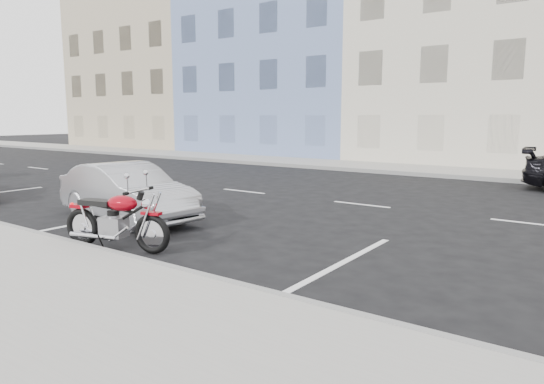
{
  "coord_description": "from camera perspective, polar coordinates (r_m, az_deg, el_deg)",
  "views": [
    {
      "loc": [
        3.4,
        -11.68,
        2.29
      ],
      "look_at": [
        -2.2,
        -3.82,
        0.8
      ],
      "focal_mm": 32.0,
      "sensor_mm": 36.0,
      "label": 1
    }
  ],
  "objects": [
    {
      "name": "motorcycle",
      "position": [
        8.39,
        -13.8,
        -3.83
      ],
      "size": [
        2.13,
        0.87,
        1.09
      ],
      "rotation": [
        0.0,
        0.0,
        0.25
      ],
      "color": "black",
      "rests_on": "ground"
    },
    {
      "name": "curb_far",
      "position": [
        20.6,
        11.18,
        2.46
      ],
      "size": [
        80.0,
        0.12,
        0.16
      ],
      "primitive_type": "cube",
      "color": "gray",
      "rests_on": "ground"
    },
    {
      "name": "sidewalk_far",
      "position": [
        22.15,
        13.0,
        2.82
      ],
      "size": [
        80.0,
        3.4,
        0.15
      ],
      "primitive_type": "cube",
      "color": "gray",
      "rests_on": "ground"
    },
    {
      "name": "curb_near",
      "position": [
        9.86,
        -24.83,
        -5.0
      ],
      "size": [
        80.0,
        0.12,
        0.16
      ],
      "primitive_type": "cube",
      "color": "gray",
      "rests_on": "ground"
    },
    {
      "name": "bldg_far_west",
      "position": [
        40.75,
        -11.26,
        13.85
      ],
      "size": [
        12.0,
        12.0,
        12.0
      ],
      "primitive_type": "cube",
      "color": "tan",
      "rests_on": "ground"
    },
    {
      "name": "sedan_silver",
      "position": [
        11.3,
        -16.71,
        -0.0
      ],
      "size": [
        4.02,
        1.84,
        1.28
      ],
      "primitive_type": "imported",
      "rotation": [
        0.0,
        0.0,
        1.44
      ],
      "color": "#9E9FA5",
      "rests_on": "ground"
    },
    {
      "name": "ground",
      "position": [
        12.38,
        18.9,
        -2.36
      ],
      "size": [
        120.0,
        120.0,
        0.0
      ],
      "primitive_type": "plane",
      "color": "black",
      "rests_on": "ground"
    },
    {
      "name": "bldg_cream",
      "position": [
        28.71,
        25.24,
        14.9
      ],
      "size": [
        12.0,
        12.0,
        11.5
      ],
      "primitive_type": "cube",
      "color": "beige",
      "rests_on": "ground"
    },
    {
      "name": "bldg_blue",
      "position": [
        33.22,
        3.68,
        16.05
      ],
      "size": [
        12.0,
        12.0,
        13.0
      ],
      "primitive_type": "cube",
      "color": "#6378A7",
      "rests_on": "ground"
    }
  ]
}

